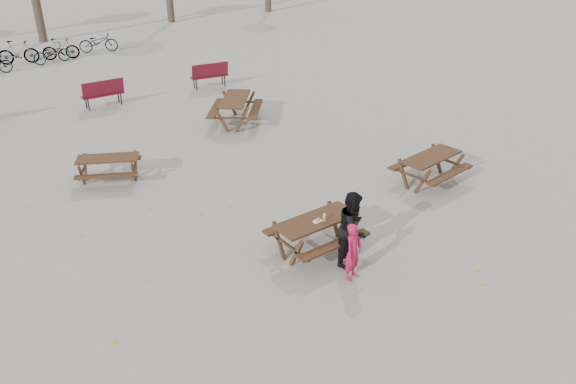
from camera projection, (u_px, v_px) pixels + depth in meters
ground at (315, 250)px, 12.08m from camera, size 80.00×80.00×0.00m
main_picnic_table at (316, 227)px, 11.81m from camera, size 1.80×1.45×0.78m
food_tray at (318, 221)px, 11.62m from camera, size 0.18×0.11×0.03m
bread_roll at (318, 219)px, 11.60m from camera, size 0.14×0.06×0.05m
soda_bottle at (324, 218)px, 11.64m from camera, size 0.07×0.07×0.17m
child at (353, 252)px, 10.93m from camera, size 0.52×0.43×1.22m
adult at (353, 228)px, 11.34m from camera, size 0.98×0.91×1.61m
picnic_table_east at (430, 169)px, 14.84m from camera, size 1.93×1.62×0.77m
picnic_table_north at (109, 169)px, 14.94m from camera, size 2.01×1.88×0.69m
picnic_table_far at (236, 111)px, 18.84m from camera, size 2.55×2.60×0.87m
park_bench_row at (62, 101)px, 19.54m from camera, size 11.92×2.34×1.03m
bicycle_row at (14, 55)px, 25.45m from camera, size 9.68×2.48×1.09m
fallen_leaves at (269, 200)px, 14.13m from camera, size 11.00×11.00×0.01m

